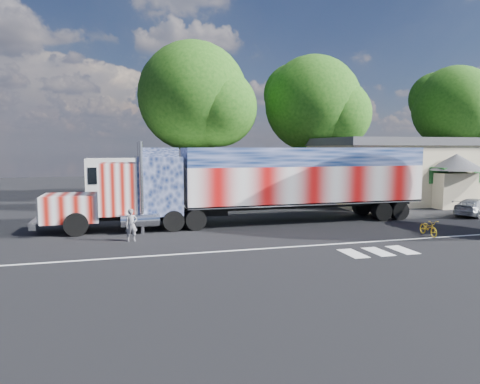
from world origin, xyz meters
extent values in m
plane|color=black|center=(0.00, 0.00, 0.00)|extent=(100.00, 100.00, 0.00)
cube|color=silver|center=(0.00, -3.00, 0.01)|extent=(30.00, 0.15, 0.01)
cube|color=silver|center=(2.80, -4.80, 0.01)|extent=(0.70, 1.60, 0.01)
cube|color=silver|center=(4.00, -4.80, 0.01)|extent=(0.70, 1.60, 0.01)
cube|color=silver|center=(5.20, -4.80, 0.01)|extent=(0.70, 1.60, 0.01)
cube|color=black|center=(-5.65, 3.25, 0.76)|extent=(9.73, 1.08, 0.32)
cube|color=tan|center=(-9.11, 3.25, 1.30)|extent=(2.81, 2.38, 1.41)
cube|color=silver|center=(-10.57, 3.25, 1.30)|extent=(0.13, 2.05, 1.25)
cube|color=silver|center=(-10.79, 3.25, 0.59)|extent=(0.32, 2.70, 0.39)
cube|color=tan|center=(-6.73, 3.25, 2.27)|extent=(1.95, 2.70, 2.70)
cube|color=black|center=(-7.65, 3.25, 2.76)|extent=(0.06, 2.27, 0.97)
cube|color=#4B5884|center=(-4.57, 3.25, 2.38)|extent=(2.38, 2.70, 3.13)
cube|color=#4B5884|center=(-4.57, 3.25, 4.16)|extent=(1.95, 2.59, 0.54)
cylinder|color=silver|center=(-5.55, 4.67, 2.38)|extent=(0.22, 0.22, 4.76)
cylinder|color=silver|center=(-5.55, 1.82, 2.38)|extent=(0.22, 0.22, 4.76)
cylinder|color=silver|center=(-5.65, 4.65, 0.70)|extent=(1.95, 0.71, 0.71)
cylinder|color=silver|center=(-5.65, 1.84, 0.70)|extent=(1.95, 0.71, 0.71)
cylinder|color=black|center=(-8.79, 2.06, 0.59)|extent=(1.19, 0.38, 1.19)
cylinder|color=black|center=(-8.79, 4.44, 0.59)|extent=(1.19, 0.38, 1.19)
cylinder|color=black|center=(-3.92, 2.11, 0.56)|extent=(1.12, 0.59, 1.12)
cylinder|color=black|center=(-3.92, 4.38, 0.56)|extent=(1.12, 0.59, 1.12)
cylinder|color=black|center=(-2.74, 2.11, 0.56)|extent=(1.12, 0.59, 1.12)
cylinder|color=black|center=(-2.74, 4.38, 0.56)|extent=(1.12, 0.59, 1.12)
cube|color=black|center=(4.07, 3.25, 1.03)|extent=(14.05, 1.19, 0.32)
cube|color=#DC7A7A|center=(4.07, 3.25, 2.27)|extent=(14.48, 2.81, 2.16)
cube|color=#43568D|center=(4.07, 3.25, 3.89)|extent=(14.48, 2.81, 1.08)
cube|color=silver|center=(4.07, 3.25, 1.19)|extent=(14.48, 2.81, 0.13)
cube|color=silver|center=(11.34, 3.25, 2.81)|extent=(0.04, 2.70, 3.13)
cylinder|color=black|center=(8.72, 2.11, 0.56)|extent=(1.12, 0.59, 1.12)
cylinder|color=black|center=(8.72, 4.38, 0.56)|extent=(1.12, 0.59, 1.12)
cylinder|color=black|center=(9.91, 2.11, 0.56)|extent=(1.12, 0.59, 1.12)
cylinder|color=black|center=(9.91, 4.38, 0.56)|extent=(1.12, 0.59, 1.12)
cube|color=silver|center=(-2.71, 11.66, 1.83)|extent=(12.57, 2.72, 3.67)
cube|color=black|center=(-2.71, 11.66, 2.51)|extent=(12.15, 2.79, 1.15)
cube|color=black|center=(-2.71, 11.66, 0.47)|extent=(12.57, 2.72, 0.26)
cube|color=black|center=(-9.00, 11.66, 1.99)|extent=(0.06, 2.41, 1.47)
cylinder|color=black|center=(-7.43, 10.35, 0.52)|extent=(1.05, 0.31, 1.05)
cylinder|color=black|center=(-7.43, 12.97, 0.52)|extent=(1.05, 0.31, 1.05)
cylinder|color=black|center=(0.43, 10.35, 0.52)|extent=(1.05, 0.31, 1.05)
cylinder|color=black|center=(0.43, 12.97, 0.52)|extent=(1.05, 0.31, 1.05)
cylinder|color=black|center=(1.37, 10.35, 0.52)|extent=(1.05, 0.31, 1.05)
cylinder|color=black|center=(1.37, 12.97, 0.52)|extent=(1.05, 0.31, 1.05)
cube|color=beige|center=(20.00, 11.00, 2.30)|extent=(22.00, 10.00, 4.60)
cube|color=#46464B|center=(20.00, 11.00, 4.90)|extent=(22.40, 10.40, 0.60)
cube|color=#1E5926|center=(12.00, 5.96, 2.40)|extent=(1.60, 0.08, 1.20)
cube|color=#1E5926|center=(16.00, 5.96, 2.40)|extent=(1.60, 0.08, 1.20)
cube|color=beige|center=(17.00, 5.40, 1.30)|extent=(3.00, 1.20, 2.60)
cube|color=#1E5926|center=(17.00, 5.40, 2.90)|extent=(3.40, 1.60, 0.25)
cone|color=#46464B|center=(17.00, 5.40, 3.40)|extent=(4.00, 4.00, 1.20)
imported|color=#A9ABAD|center=(15.70, 2.05, 0.57)|extent=(4.20, 2.95, 1.13)
imported|color=slate|center=(-6.13, 0.11, 0.78)|extent=(0.59, 0.41, 1.56)
imported|color=gold|center=(8.37, -2.50, 0.40)|extent=(0.77, 1.61, 0.81)
cylinder|color=black|center=(10.21, 15.48, 3.35)|extent=(0.70, 0.70, 6.69)
sphere|color=#295C15|center=(10.21, 15.48, 8.37)|extent=(8.63, 8.63, 8.63)
sphere|color=#295C15|center=(11.94, 14.19, 7.41)|extent=(6.04, 6.04, 6.04)
sphere|color=#295C15|center=(8.92, 16.78, 9.32)|extent=(5.61, 5.61, 5.61)
cylinder|color=black|center=(-0.56, 16.00, 3.49)|extent=(0.70, 0.70, 6.98)
sphere|color=#295C15|center=(-0.56, 16.00, 8.73)|extent=(9.24, 9.24, 9.24)
sphere|color=#295C15|center=(1.28, 14.62, 7.73)|extent=(6.47, 6.47, 6.47)
sphere|color=#295C15|center=(-1.95, 17.39, 9.72)|extent=(6.01, 6.01, 6.01)
cylinder|color=black|center=(26.99, 17.16, 3.45)|extent=(0.70, 0.70, 6.90)
sphere|color=#295C15|center=(26.99, 17.16, 8.63)|extent=(8.49, 8.49, 8.49)
sphere|color=#295C15|center=(28.69, 15.89, 7.64)|extent=(5.94, 5.94, 5.94)
sphere|color=#295C15|center=(25.71, 18.44, 9.62)|extent=(5.52, 5.52, 5.52)
camera|label=1|loc=(-6.41, -20.51, 4.42)|focal=32.00mm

